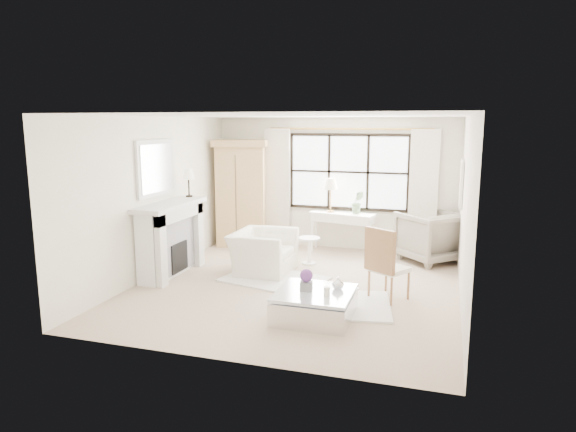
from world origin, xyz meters
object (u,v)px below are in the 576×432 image
at_px(armoire, 241,192).
at_px(console_table, 342,232).
at_px(coffee_table, 315,305).
at_px(club_armchair, 263,252).

relative_size(armoire, console_table, 1.65).
relative_size(console_table, coffee_table, 1.36).
relative_size(club_armchair, coffee_table, 1.11).
distance_m(armoire, console_table, 2.29).
height_order(armoire, club_armchair, armoire).
bearing_deg(coffee_table, console_table, 95.44).
bearing_deg(console_table, armoire, -167.20).
distance_m(console_table, coffee_table, 3.73).
bearing_deg(club_armchair, armoire, 33.08).
bearing_deg(armoire, console_table, -10.73).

